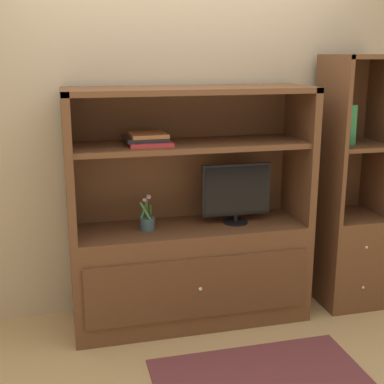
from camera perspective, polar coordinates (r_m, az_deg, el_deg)
ground_plane at (r=3.55m, az=1.43°, el=-16.25°), size 8.00×8.00×0.00m
painted_rear_wall at (r=3.80m, az=-1.48°, el=8.23°), size 6.00×0.10×2.80m
media_console at (r=3.68m, az=-0.21°, el=-6.15°), size 1.61×0.53×1.62m
tv_monitor at (r=3.63m, az=4.76°, el=-0.01°), size 0.48×0.17×0.42m
potted_plant at (r=3.54m, az=-4.82°, el=-3.22°), size 0.10×0.10×0.24m
magazine_stack at (r=3.43m, az=-4.79°, el=5.68°), size 0.29×0.32×0.07m
bookshelf_tall at (r=4.11m, az=16.49°, el=-3.36°), size 0.45×0.48×1.82m
upright_book_row at (r=3.89m, az=16.01°, el=6.83°), size 0.11×0.16×0.28m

